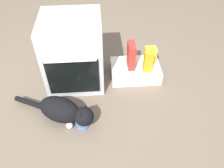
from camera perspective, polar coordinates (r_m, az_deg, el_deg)
name	(u,v)px	position (r m, az deg, el deg)	size (l,w,h in m)	color
ground	(85,109)	(2.27, -6.80, -6.15)	(8.00, 8.00, 0.00)	#6B5B4C
oven	(74,52)	(2.34, -9.55, 7.78)	(0.57, 0.59, 0.73)	#B7BABF
pantry_cabinet	(135,70)	(2.55, 5.78, 3.37)	(0.53, 0.36, 0.14)	white
food_bowl	(83,124)	(2.13, -7.26, -9.73)	(0.12, 0.12, 0.07)	#4C7AB7
cat	(64,111)	(2.11, -11.87, -6.51)	(0.77, 0.44, 0.25)	black
cereal_box	(131,56)	(2.41, 4.79, 7.07)	(0.07, 0.18, 0.28)	#B72D28
juice_carton	(148,62)	(2.38, 8.99, 5.43)	(0.09, 0.06, 0.24)	orange
snack_bag	(150,55)	(2.53, 9.50, 7.17)	(0.12, 0.09, 0.18)	yellow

